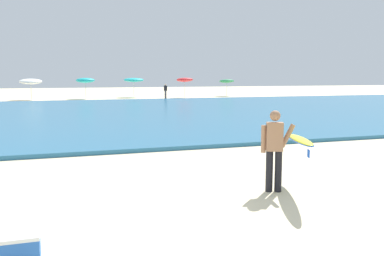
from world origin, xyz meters
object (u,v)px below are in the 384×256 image
object	(u,v)px
cooler_box	(21,248)
beach_umbrella_1	(31,81)
surfer_with_board	(287,144)
beach_umbrella_5	(227,81)
beach_umbrella_2	(85,80)
beach_umbrella_3	(134,80)
beach_umbrella_4	(185,80)
beachgoer_near_row_left	(166,91)

from	to	relation	value
cooler_box	beach_umbrella_1	bearing A→B (deg)	92.78
surfer_with_board	beach_umbrella_5	size ratio (longest dim) A/B	1.20
beach_umbrella_2	beach_umbrella_3	xyz separation A→B (m)	(5.44, 1.68, 0.01)
beach_umbrella_2	surfer_with_board	bearing A→B (deg)	-87.61
surfer_with_board	cooler_box	size ratio (longest dim) A/B	5.05
beach_umbrella_1	beach_umbrella_2	size ratio (longest dim) A/B	1.02
beach_umbrella_4	beach_umbrella_5	world-z (taller)	beach_umbrella_4
beach_umbrella_5	beach_umbrella_3	bearing A→B (deg)	177.53
beachgoer_near_row_left	beach_umbrella_3	bearing A→B (deg)	125.95
surfer_with_board	beach_umbrella_4	xyz separation A→B (m)	(9.13, 36.75, 0.96)
beach_umbrella_1	beach_umbrella_5	bearing A→B (deg)	3.59
beach_umbrella_5	beachgoer_near_row_left	world-z (taller)	beach_umbrella_5
beach_umbrella_2	beach_umbrella_4	xyz separation A→B (m)	(10.70, -0.95, 0.04)
cooler_box	beach_umbrella_3	bearing A→B (deg)	77.78
beach_umbrella_1	beach_umbrella_3	xyz separation A→B (m)	(10.84, 1.87, 0.10)
beach_umbrella_5	cooler_box	xyz separation A→B (m)	(-20.17, -40.73, -1.61)
beach_umbrella_5	cooler_box	bearing A→B (deg)	-116.35
surfer_with_board	beach_umbrella_5	xyz separation A→B (m)	(15.11, 38.90, 0.76)
beach_umbrella_3	cooler_box	world-z (taller)	beach_umbrella_3
surfer_with_board	beach_umbrella_4	bearing A→B (deg)	76.04
beach_umbrella_3	beachgoer_near_row_left	size ratio (longest dim) A/B	1.44
beach_umbrella_2	beach_umbrella_5	xyz separation A→B (m)	(16.68, 1.20, -0.16)
beach_umbrella_4	beach_umbrella_2	bearing A→B (deg)	174.94
beach_umbrella_4	cooler_box	xyz separation A→B (m)	(-14.19, -38.58, -1.81)
surfer_with_board	beach_umbrella_2	distance (m)	37.74
beach_umbrella_2	beach_umbrella_5	size ratio (longest dim) A/B	1.07
beach_umbrella_2	beach_umbrella_5	bearing A→B (deg)	4.11
beach_umbrella_2	beachgoer_near_row_left	size ratio (longest dim) A/B	1.40
surfer_with_board	beach_umbrella_4	distance (m)	37.88
beach_umbrella_3	beachgoer_near_row_left	bearing A→B (deg)	-54.05
beach_umbrella_4	beachgoer_near_row_left	size ratio (longest dim) A/B	1.44
beach_umbrella_1	cooler_box	size ratio (longest dim) A/B	4.61
cooler_box	beachgoer_near_row_left	bearing A→B (deg)	72.68
beach_umbrella_1	beach_umbrella_5	xyz separation A→B (m)	(22.08, 1.39, -0.07)
surfer_with_board	beach_umbrella_3	distance (m)	39.58
beachgoer_near_row_left	beach_umbrella_2	bearing A→B (deg)	165.63
surfer_with_board	beach_umbrella_1	world-z (taller)	beach_umbrella_1
beach_umbrella_1	beach_umbrella_4	size ratio (longest dim) A/B	0.99
beach_umbrella_4	cooler_box	bearing A→B (deg)	-110.20
beachgoer_near_row_left	cooler_box	xyz separation A→B (m)	(-11.67, -37.43, -0.66)
beach_umbrella_3	beach_umbrella_2	bearing A→B (deg)	-162.80
surfer_with_board	beach_umbrella_5	bearing A→B (deg)	68.77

